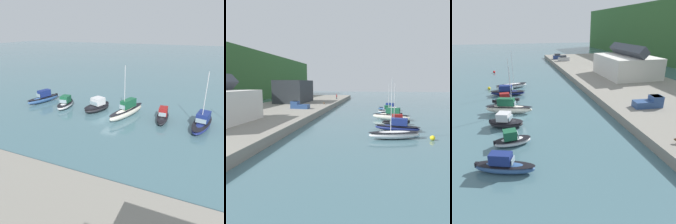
% 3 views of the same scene
% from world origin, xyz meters
% --- Properties ---
extents(ground_plane, '(320.00, 320.00, 0.00)m').
position_xyz_m(ground_plane, '(0.00, 0.00, 0.00)').
color(ground_plane, '#476B75').
extents(quay_promenade, '(139.29, 23.98, 1.38)m').
position_xyz_m(quay_promenade, '(0.00, 27.36, 0.69)').
color(quay_promenade, gray).
rests_on(quay_promenade, ground_plane).
extents(harbor_clubhouse, '(16.14, 12.62, 8.31)m').
position_xyz_m(harbor_clubhouse, '(-19.41, 29.73, 4.31)').
color(harbor_clubhouse, silver).
rests_on(harbor_clubhouse, quay_promenade).
extents(moored_boat_0, '(3.81, 7.79, 8.69)m').
position_xyz_m(moored_boat_0, '(-18.73, -0.56, 0.65)').
color(moored_boat_0, white).
rests_on(moored_boat_0, ground_plane).
extents(moored_boat_1, '(3.40, 7.65, 7.93)m').
position_xyz_m(moored_boat_1, '(-13.27, -1.54, 0.78)').
color(moored_boat_1, navy).
rests_on(moored_boat_1, ground_plane).
extents(moored_boat_2, '(2.02, 5.43, 2.06)m').
position_xyz_m(moored_boat_2, '(-7.79, -1.81, 0.72)').
color(moored_boat_2, black).
rests_on(moored_boat_2, ground_plane).
extents(moored_boat_3, '(3.81, 8.29, 8.01)m').
position_xyz_m(moored_boat_3, '(-2.32, -1.32, 1.00)').
color(moored_boat_3, white).
rests_on(moored_boat_3, ground_plane).
extents(moored_boat_4, '(4.03, 5.72, 2.23)m').
position_xyz_m(moored_boat_4, '(3.11, -1.80, 0.79)').
color(moored_boat_4, black).
rests_on(moored_boat_4, ground_plane).
extents(moored_boat_5, '(2.49, 4.85, 2.08)m').
position_xyz_m(moored_boat_5, '(8.88, -0.99, 0.73)').
color(moored_boat_5, silver).
rests_on(moored_boat_5, ground_plane).
extents(moored_boat_6, '(3.47, 6.57, 2.26)m').
position_xyz_m(moored_boat_6, '(14.36, -1.88, 0.81)').
color(moored_boat_6, '#33568E').
rests_on(moored_boat_6, ground_plane).
extents(parked_car_0, '(2.06, 4.30, 2.16)m').
position_xyz_m(parked_car_0, '(-49.33, 19.69, 2.30)').
color(parked_car_0, '#B7B7BC').
rests_on(parked_car_0, quay_promenade).
extents(parked_car_1, '(2.12, 4.33, 2.16)m').
position_xyz_m(parked_car_1, '(-54.82, 18.69, 2.30)').
color(parked_car_1, navy).
rests_on(parked_car_1, quay_promenade).
extents(pickup_truck_0, '(2.33, 4.87, 1.90)m').
position_xyz_m(pickup_truck_0, '(3.86, 21.80, 2.20)').
color(pickup_truck_0, '#2D4C84').
rests_on(pickup_truck_0, quay_promenade).
extents(mooring_buoy_0, '(0.74, 0.74, 0.74)m').
position_xyz_m(mooring_buoy_0, '(-38.57, -5.66, 0.37)').
color(mooring_buoy_0, red).
rests_on(mooring_buoy_0, ground_plane).
extents(mooring_buoy_1, '(0.70, 0.70, 0.70)m').
position_xyz_m(mooring_buoy_1, '(-18.67, -5.76, 0.35)').
color(mooring_buoy_1, yellow).
rests_on(mooring_buoy_1, ground_plane).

